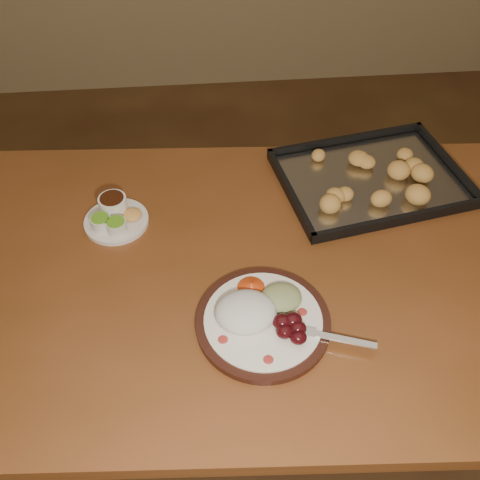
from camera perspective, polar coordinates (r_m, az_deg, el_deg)
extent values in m
plane|color=brown|center=(1.90, 0.66, -15.94)|extent=(4.00, 4.00, 0.00)
cube|color=brown|center=(1.24, -0.25, -3.52)|extent=(1.55, 0.99, 0.04)
cylinder|color=#483115|center=(1.89, -21.55, -2.04)|extent=(0.07, 0.07, 0.71)
cylinder|color=#483115|center=(1.90, 20.43, -1.25)|extent=(0.07, 0.07, 0.71)
cylinder|color=black|center=(1.13, 2.47, -8.75)|extent=(0.28, 0.28, 0.02)
cylinder|color=white|center=(1.12, 2.48, -8.48)|extent=(0.25, 0.25, 0.01)
ellipsoid|color=#A92C28|center=(1.09, -1.83, -10.56)|extent=(0.02, 0.02, 0.00)
ellipsoid|color=#A92C28|center=(1.06, 3.04, -12.62)|extent=(0.02, 0.02, 0.00)
ellipsoid|color=#A92C28|center=(1.13, 6.66, -7.63)|extent=(0.02, 0.02, 0.00)
ellipsoid|color=#A92C28|center=(1.14, -1.51, -6.44)|extent=(0.02, 0.02, 0.00)
ellipsoid|color=white|center=(1.11, 0.60, -7.68)|extent=(0.16, 0.15, 0.06)
ellipsoid|color=#490A10|center=(1.08, 4.80, -9.71)|extent=(0.04, 0.03, 0.03)
ellipsoid|color=#490A10|center=(1.09, 6.19, -9.34)|extent=(0.04, 0.03, 0.03)
ellipsoid|color=#490A10|center=(1.10, 5.64, -8.51)|extent=(0.04, 0.03, 0.03)
ellipsoid|color=#490A10|center=(1.08, 6.25, -10.31)|extent=(0.04, 0.03, 0.03)
ellipsoid|color=#490A10|center=(1.10, 4.55, -8.70)|extent=(0.04, 0.03, 0.03)
ellipsoid|color=tan|center=(1.14, 4.43, -6.14)|extent=(0.11, 0.11, 0.04)
cone|color=#DB4213|center=(1.15, 1.21, -4.90)|extent=(0.06, 0.07, 0.03)
cube|color=silver|center=(1.10, 10.92, -10.35)|extent=(0.13, 0.06, 0.00)
cube|color=silver|center=(1.10, 7.14, -9.64)|extent=(0.04, 0.03, 0.00)
cylinder|color=silver|center=(1.10, 5.81, -9.81)|extent=(0.03, 0.01, 0.00)
cylinder|color=silver|center=(1.10, 5.87, -9.55)|extent=(0.03, 0.01, 0.00)
cylinder|color=silver|center=(1.10, 5.93, -9.28)|extent=(0.03, 0.01, 0.00)
cylinder|color=silver|center=(1.11, 5.98, -9.02)|extent=(0.03, 0.01, 0.00)
cylinder|color=silver|center=(1.35, -13.03, 1.96)|extent=(0.16, 0.16, 0.01)
cylinder|color=silver|center=(1.33, -14.59, 1.83)|extent=(0.05, 0.05, 0.03)
cylinder|color=#59A020|center=(1.32, -14.71, 2.29)|extent=(0.04, 0.04, 0.00)
cylinder|color=silver|center=(1.31, -13.03, 1.44)|extent=(0.05, 0.05, 0.03)
cylinder|color=#59A020|center=(1.30, -13.13, 1.90)|extent=(0.04, 0.04, 0.00)
cylinder|color=white|center=(1.36, -13.38, 3.75)|extent=(0.07, 0.07, 0.04)
cylinder|color=black|center=(1.35, -13.53, 4.36)|extent=(0.06, 0.06, 0.00)
ellipsoid|color=#EABA52|center=(1.34, -11.43, 2.69)|extent=(0.05, 0.05, 0.02)
cube|color=black|center=(1.48, 13.75, 6.16)|extent=(0.53, 0.43, 0.01)
cube|color=black|center=(1.58, 11.26, 10.45)|extent=(0.46, 0.10, 0.02)
cube|color=black|center=(1.36, 16.83, 2.17)|extent=(0.46, 0.10, 0.02)
cube|color=black|center=(1.58, 21.33, 7.82)|extent=(0.08, 0.34, 0.02)
cube|color=black|center=(1.38, 5.37, 5.12)|extent=(0.08, 0.34, 0.02)
cube|color=silver|center=(1.47, 13.80, 6.35)|extent=(0.49, 0.39, 0.00)
ellipsoid|color=#DF9F4E|center=(1.48, 15.96, 7.28)|extent=(0.05, 0.05, 0.04)
ellipsoid|color=#DF9F4E|center=(1.53, 16.97, 8.40)|extent=(0.07, 0.07, 0.04)
ellipsoid|color=#DF9F4E|center=(1.54, 13.84, 9.30)|extent=(0.07, 0.07, 0.04)
ellipsoid|color=#DF9F4E|center=(1.50, 13.00, 8.33)|extent=(0.05, 0.05, 0.04)
ellipsoid|color=#DF9F4E|center=(1.49, 10.90, 8.51)|extent=(0.07, 0.07, 0.04)
ellipsoid|color=#DF9F4E|center=(1.45, 11.80, 7.17)|extent=(0.07, 0.07, 0.04)
ellipsoid|color=#DF9F4E|center=(1.41, 9.42, 6.18)|extent=(0.05, 0.05, 0.04)
ellipsoid|color=#DF9F4E|center=(1.40, 12.30, 5.18)|extent=(0.07, 0.07, 0.04)
ellipsoid|color=#DF9F4E|center=(1.40, 12.13, 5.22)|extent=(0.07, 0.07, 0.04)
ellipsoid|color=#DF9F4E|center=(1.40, 15.48, 4.67)|extent=(0.05, 0.05, 0.04)
ellipsoid|color=#DF9F4E|center=(1.45, 15.58, 6.22)|extent=(0.07, 0.07, 0.04)
ellipsoid|color=#DF9F4E|center=(1.49, 18.25, 6.66)|extent=(0.07, 0.07, 0.04)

